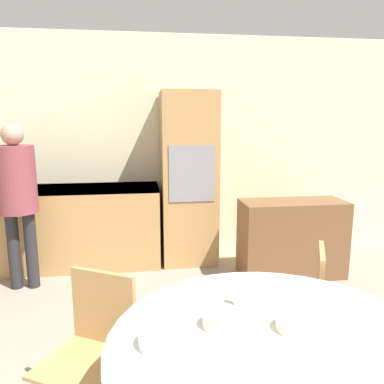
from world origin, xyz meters
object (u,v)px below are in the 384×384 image
at_px(oven_unit, 188,179).
at_px(person_standing, 17,190).
at_px(chair_far_left, 94,345).
at_px(bowl_near, 163,339).
at_px(chair_far_right, 302,303).
at_px(bowl_far, 295,325).
at_px(bowl_centre, 219,321).
at_px(sideboard, 292,238).

distance_m(oven_unit, person_standing, 1.78).
bearing_deg(person_standing, chair_far_left, -64.36).
height_order(chair_far_left, bowl_near, chair_far_left).
bearing_deg(person_standing, bowl_near, -62.54).
distance_m(oven_unit, chair_far_right, 2.20).
bearing_deg(bowl_far, chair_far_right, 62.97).
height_order(oven_unit, chair_far_left, oven_unit).
bearing_deg(bowl_far, person_standing, 127.36).
relative_size(person_standing, bowl_centre, 11.16).
xyz_separation_m(sideboard, chair_far_left, (-1.82, -1.78, 0.08)).
height_order(oven_unit, sideboard, oven_unit).
height_order(chair_far_right, bowl_near, chair_far_right).
bearing_deg(sideboard, person_standing, 178.49).
bearing_deg(oven_unit, bowl_far, -88.55).
distance_m(sideboard, chair_far_left, 2.55).
distance_m(chair_far_left, person_standing, 2.12).
bearing_deg(bowl_centre, oven_unit, 85.17).
relative_size(oven_unit, bowl_centre, 13.53).
relative_size(chair_far_left, bowl_far, 5.25).
bearing_deg(bowl_far, oven_unit, 91.45).
bearing_deg(bowl_centre, person_standing, 123.06).
relative_size(oven_unit, chair_far_right, 2.29).
bearing_deg(bowl_centre, chair_far_left, 145.47).
xyz_separation_m(oven_unit, bowl_near, (-0.48, -2.87, -0.17)).
bearing_deg(person_standing, oven_unit, 17.22).
bearing_deg(chair_far_right, bowl_centre, -20.04).
bearing_deg(chair_far_right, chair_far_left, -52.02).
bearing_deg(sideboard, chair_far_left, -135.67).
xyz_separation_m(chair_far_left, chair_far_right, (1.26, 0.28, 0.00)).
bearing_deg(bowl_near, bowl_centre, 21.92).
xyz_separation_m(sideboard, bowl_near, (-1.49, -2.28, 0.39)).
xyz_separation_m(oven_unit, chair_far_left, (-0.81, -2.38, -0.49)).
height_order(oven_unit, bowl_centre, oven_unit).
height_order(bowl_near, bowl_far, bowl_near).
bearing_deg(chair_far_right, bowl_far, -1.61).
distance_m(sideboard, person_standing, 2.78).
bearing_deg(chair_far_left, oven_unit, 100.40).
relative_size(chair_far_right, bowl_far, 5.25).
bearing_deg(bowl_centre, chair_far_right, 44.54).
xyz_separation_m(chair_far_left, bowl_near, (0.33, -0.49, 0.31)).
relative_size(oven_unit, sideboard, 1.79).
relative_size(bowl_near, bowl_far, 1.17).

